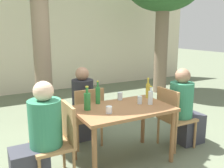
{
  "coord_description": "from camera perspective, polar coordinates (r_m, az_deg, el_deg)",
  "views": [
    {
      "loc": [
        -1.58,
        -2.63,
        1.73
      ],
      "look_at": [
        0.0,
        0.3,
        1.0
      ],
      "focal_mm": 40.0,
      "sensor_mm": 36.0,
      "label": 1
    }
  ],
  "objects": [
    {
      "name": "oil_cruet_1",
      "position": [
        3.67,
        8.21,
        -1.39
      ],
      "size": [
        0.06,
        0.06,
        0.3
      ],
      "color": "gold",
      "rests_on": "dining_table_front"
    },
    {
      "name": "green_bottle_3",
      "position": [
        3.35,
        -3.25,
        -2.49
      ],
      "size": [
        0.06,
        0.06,
        0.31
      ],
      "color": "#287A38",
      "rests_on": "dining_table_front"
    },
    {
      "name": "cafe_building_wall",
      "position": [
        7.25,
        -15.92,
        9.32
      ],
      "size": [
        10.0,
        0.08,
        2.8
      ],
      "color": "beige",
      "rests_on": "ground_plane"
    },
    {
      "name": "patio_chair_1",
      "position": [
        3.78,
        13.73,
        -6.76
      ],
      "size": [
        0.44,
        0.44,
        0.9
      ],
      "rotation": [
        0.0,
        0.0,
        1.57
      ],
      "color": "#A87A4C",
      "rests_on": "ground_plane"
    },
    {
      "name": "patio_chair_2",
      "position": [
        3.72,
        -5.76,
        -6.78
      ],
      "size": [
        0.44,
        0.44,
        0.9
      ],
      "rotation": [
        0.0,
        0.0,
        3.14
      ],
      "color": "#A87A4C",
      "rests_on": "ground_plane"
    },
    {
      "name": "dining_table_front",
      "position": [
        3.25,
        2.53,
        -7.01
      ],
      "size": [
        1.23,
        0.78,
        0.75
      ],
      "color": "brown",
      "rests_on": "ground_plane"
    },
    {
      "name": "ground_plane",
      "position": [
        3.52,
        2.42,
        -17.04
      ],
      "size": [
        30.0,
        30.0,
        0.0
      ],
      "primitive_type": "plane",
      "color": "#667056"
    },
    {
      "name": "green_bottle_2",
      "position": [
        3.1,
        -5.69,
        -3.84
      ],
      "size": [
        0.08,
        0.08,
        0.3
      ],
      "color": "#287A38",
      "rests_on": "dining_table_front"
    },
    {
      "name": "person_seated_0",
      "position": [
        2.93,
        -16.45,
        -12.15
      ],
      "size": [
        0.58,
        0.36,
        1.19
      ],
      "rotation": [
        0.0,
        0.0,
        -1.57
      ],
      "color": "#383842",
      "rests_on": "ground_plane"
    },
    {
      "name": "drinking_glass_2",
      "position": [
        2.98,
        -0.69,
        -5.91
      ],
      "size": [
        0.07,
        0.07,
        0.09
      ],
      "color": "white",
      "rests_on": "dining_table_front"
    },
    {
      "name": "person_seated_1",
      "position": [
        3.93,
        16.31,
        -5.88
      ],
      "size": [
        0.57,
        0.35,
        1.18
      ],
      "rotation": [
        0.0,
        0.0,
        1.57
      ],
      "color": "#383842",
      "rests_on": "ground_plane"
    },
    {
      "name": "person_seated_2",
      "position": [
        3.92,
        -7.11,
        -5.55
      ],
      "size": [
        0.32,
        0.56,
        1.19
      ],
      "rotation": [
        0.0,
        0.0,
        3.14
      ],
      "color": "#383842",
      "rests_on": "ground_plane"
    },
    {
      "name": "water_bottle_0",
      "position": [
        3.36,
        8.79,
        -3.0
      ],
      "size": [
        0.06,
        0.06,
        0.25
      ],
      "color": "silver",
      "rests_on": "dining_table_front"
    },
    {
      "name": "patio_chair_0",
      "position": [
        2.99,
        -11.97,
        -11.94
      ],
      "size": [
        0.44,
        0.44,
        0.9
      ],
      "rotation": [
        0.0,
        0.0,
        -1.57
      ],
      "color": "#A87A4C",
      "rests_on": "ground_plane"
    },
    {
      "name": "drinking_glass_0",
      "position": [
        3.37,
        6.36,
        -3.65
      ],
      "size": [
        0.06,
        0.06,
        0.11
      ],
      "color": "silver",
      "rests_on": "dining_table_front"
    },
    {
      "name": "drinking_glass_1",
      "position": [
        3.53,
        1.84,
        -2.81
      ],
      "size": [
        0.07,
        0.07,
        0.11
      ],
      "color": "silver",
      "rests_on": "dining_table_front"
    }
  ]
}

